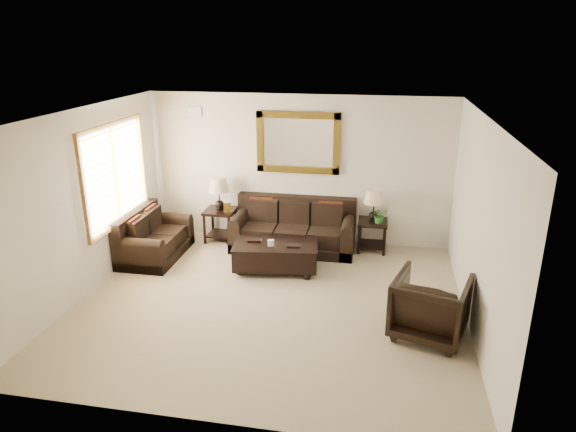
% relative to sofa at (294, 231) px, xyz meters
% --- Properties ---
extents(room, '(5.51, 5.01, 2.71)m').
position_rel_sofa_xyz_m(room, '(-0.00, -2.07, 1.03)').
color(room, gray).
rests_on(room, ground).
extents(window, '(0.07, 1.96, 1.66)m').
position_rel_sofa_xyz_m(window, '(-2.70, -1.17, 1.23)').
color(window, white).
rests_on(window, room).
extents(mirror, '(1.50, 0.06, 1.10)m').
position_rel_sofa_xyz_m(mirror, '(0.00, 0.40, 1.53)').
color(mirror, '#442F0D').
rests_on(mirror, room).
extents(air_vent, '(0.25, 0.02, 0.18)m').
position_rel_sofa_xyz_m(air_vent, '(-1.90, 0.41, 2.03)').
color(air_vent, '#999999').
rests_on(air_vent, room).
extents(sofa, '(2.18, 0.94, 0.89)m').
position_rel_sofa_xyz_m(sofa, '(0.00, 0.00, 0.00)').
color(sofa, black).
rests_on(sofa, room).
extents(loveseat, '(0.87, 1.47, 0.83)m').
position_rel_sofa_xyz_m(loveseat, '(-2.35, -0.83, -0.02)').
color(loveseat, black).
rests_on(loveseat, room).
extents(end_table_left, '(0.55, 0.55, 1.21)m').
position_rel_sofa_xyz_m(end_table_left, '(-1.41, 0.12, 0.46)').
color(end_table_left, black).
rests_on(end_table_left, room).
extents(end_table_right, '(0.51, 0.51, 1.13)m').
position_rel_sofa_xyz_m(end_table_right, '(1.40, 0.13, 0.41)').
color(end_table_right, black).
rests_on(end_table_right, room).
extents(coffee_table, '(1.45, 0.91, 0.58)m').
position_rel_sofa_xyz_m(coffee_table, '(-0.13, -0.99, -0.03)').
color(coffee_table, black).
rests_on(coffee_table, room).
extents(armchair, '(1.08, 1.04, 0.90)m').
position_rel_sofa_xyz_m(armchair, '(2.20, -2.54, 0.13)').
color(armchair, black).
rests_on(armchair, floor).
extents(potted_plant, '(0.35, 0.36, 0.23)m').
position_rel_sofa_xyz_m(potted_plant, '(1.51, 0.04, 0.35)').
color(potted_plant, '#22581E').
rests_on(potted_plant, end_table_right).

